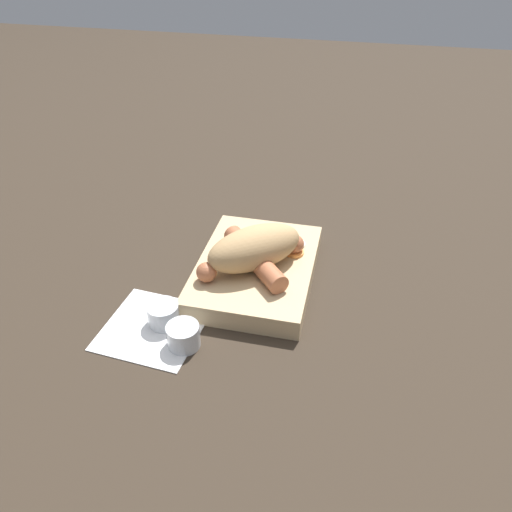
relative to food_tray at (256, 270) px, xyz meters
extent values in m
plane|color=#33281E|center=(0.00, 0.00, -0.02)|extent=(3.00, 3.00, 0.00)
cube|color=tan|center=(0.00, 0.00, 0.00)|extent=(0.23, 0.16, 0.03)
ellipsoid|color=tan|center=(-0.01, 0.00, 0.05)|extent=(0.14, 0.15, 0.06)
cylinder|color=#B26642|center=(-0.01, 0.00, 0.03)|extent=(0.12, 0.11, 0.03)
sphere|color=#B26642|center=(0.04, -0.05, 0.03)|extent=(0.03, 0.03, 0.03)
sphere|color=#B26642|center=(-0.06, 0.06, 0.03)|extent=(0.03, 0.03, 0.03)
cylinder|color=#F99E4C|center=(0.03, -0.05, 0.02)|extent=(0.04, 0.04, 0.00)
cylinder|color=orange|center=(0.05, -0.02, 0.02)|extent=(0.05, 0.05, 0.00)
torus|color=silver|center=(0.06, -0.03, 0.02)|extent=(0.04, 0.04, 0.00)
torus|color=silver|center=(0.06, -0.05, 0.02)|extent=(0.03, 0.03, 0.00)
cube|color=white|center=(-0.13, 0.11, -0.01)|extent=(0.13, 0.13, 0.00)
cylinder|color=silver|center=(-0.12, 0.10, 0.00)|extent=(0.04, 0.04, 0.03)
cylinder|color=white|center=(-0.12, 0.10, -0.01)|extent=(0.03, 0.03, 0.01)
cylinder|color=silver|center=(-0.15, 0.06, 0.00)|extent=(0.04, 0.04, 0.03)
cylinder|color=white|center=(-0.15, 0.06, -0.01)|extent=(0.03, 0.03, 0.01)
camera|label=1|loc=(-0.56, -0.13, 0.44)|focal=35.00mm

